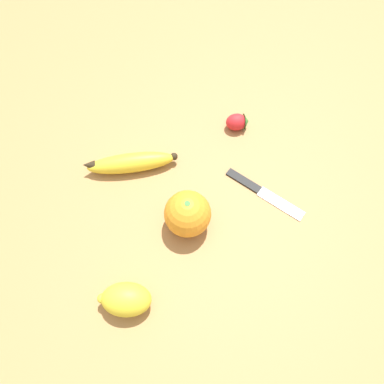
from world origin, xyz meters
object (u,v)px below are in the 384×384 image
(lemon, at_px, (126,299))
(paring_knife, at_px, (262,191))
(banana, at_px, (131,162))
(orange, at_px, (188,214))
(strawberry, at_px, (238,122))

(lemon, height_order, paring_knife, lemon)
(banana, xyz_separation_m, orange, (-0.08, -0.15, 0.02))
(lemon, relative_size, paring_knife, 0.57)
(paring_knife, bearing_deg, orange, -28.86)
(banana, distance_m, paring_knife, 0.26)
(lemon, bearing_deg, paring_knife, -28.93)
(lemon, bearing_deg, banana, 23.01)
(orange, height_order, strawberry, orange)
(orange, bearing_deg, paring_knife, -45.29)
(banana, xyz_separation_m, paring_knife, (0.03, -0.26, -0.02))
(paring_knife, bearing_deg, strawberry, -130.08)
(orange, xyz_separation_m, lemon, (-0.17, 0.04, -0.01))
(strawberry, relative_size, paring_knife, 0.35)
(lemon, xyz_separation_m, paring_knife, (0.28, -0.16, -0.02))
(strawberry, xyz_separation_m, paring_knife, (-0.14, -0.09, -0.01))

